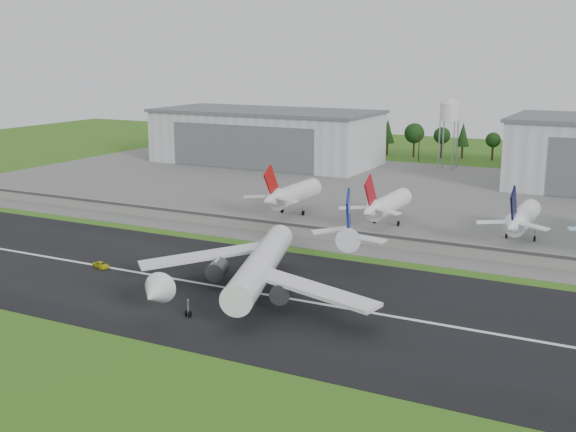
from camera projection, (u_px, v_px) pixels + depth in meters
The scene contains 14 objects.
ground at pixel (212, 305), 137.37m from camera, with size 600.00×600.00×0.00m, color #316317.
runway at pixel (239, 290), 146.01m from camera, with size 320.00×60.00×0.10m, color black.
runway_centerline at pixel (239, 290), 146.00m from camera, with size 220.00×1.00×0.02m, color white.
apron at pixel (409, 197), 241.25m from camera, with size 320.00×150.00×0.10m, color slate.
blast_fence at pixel (330, 234), 184.57m from camera, with size 240.00×0.61×3.50m.
hangar_west at pixel (266, 136), 313.54m from camera, with size 97.00×44.00×23.20m.
water_tower at pixel (450, 109), 294.38m from camera, with size 8.40×8.40×29.40m.
utility_poles at pixel (468, 165), 310.53m from camera, with size 230.00×3.00×12.00m, color black, non-canonical shape.
treeline at pixel (476, 160), 323.51m from camera, with size 320.00×16.00×22.00m, color black, non-canonical shape.
main_airliner at pixel (260, 271), 142.28m from camera, with size 54.38×57.79×18.17m.
ground_vehicle at pixel (101, 265), 160.94m from camera, with size 2.20×4.77×1.33m, color gold.
parked_jet_red_a at pixel (290, 195), 212.40m from camera, with size 7.36×31.29×16.76m.
parked_jet_red_b at pixel (385, 205), 199.17m from camera, with size 7.36×31.29×16.44m.
parked_jet_navy at pixel (521, 219), 182.85m from camera, with size 7.36×31.29×16.43m.
Camera 1 is at (72.94, -108.88, 46.87)m, focal length 45.00 mm.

